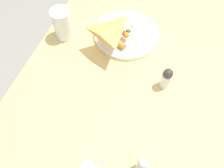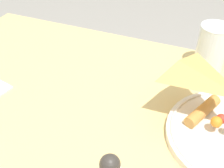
{
  "view_description": "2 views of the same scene",
  "coord_description": "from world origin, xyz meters",
  "px_view_note": "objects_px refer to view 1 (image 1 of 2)",
  "views": [
    {
      "loc": [
        -0.44,
        -0.09,
        1.42
      ],
      "look_at": [
        -0.11,
        0.02,
        0.83
      ],
      "focal_mm": 35.0,
      "sensor_mm": 36.0,
      "label": 1
    },
    {
      "loc": [
        0.07,
        -0.37,
        1.19
      ],
      "look_at": [
        -0.09,
        0.04,
        0.84
      ],
      "focal_mm": 45.0,
      "sensor_mm": 36.0,
      "label": 2
    }
  ],
  "objects_px": {
    "salt_shaker": "(142,165)",
    "pepper_shaker": "(166,78)",
    "plate_pizza": "(126,33)",
    "milk_glass": "(63,24)",
    "dining_table": "(126,85)"
  },
  "relations": [
    {
      "from": "salt_shaker",
      "to": "pepper_shaker",
      "type": "distance_m",
      "value": 0.29
    },
    {
      "from": "milk_glass",
      "to": "salt_shaker",
      "type": "bearing_deg",
      "value": -133.01
    },
    {
      "from": "plate_pizza",
      "to": "salt_shaker",
      "type": "xyz_separation_m",
      "value": [
        -0.46,
        -0.19,
        0.03
      ]
    },
    {
      "from": "dining_table",
      "to": "salt_shaker",
      "type": "height_order",
      "value": "salt_shaker"
    },
    {
      "from": "dining_table",
      "to": "milk_glass",
      "type": "bearing_deg",
      "value": 75.41
    },
    {
      "from": "dining_table",
      "to": "milk_glass",
      "type": "height_order",
      "value": "milk_glass"
    },
    {
      "from": "plate_pizza",
      "to": "milk_glass",
      "type": "height_order",
      "value": "milk_glass"
    },
    {
      "from": "milk_glass",
      "to": "pepper_shaker",
      "type": "relative_size",
      "value": 1.35
    },
    {
      "from": "milk_glass",
      "to": "dining_table",
      "type": "bearing_deg",
      "value": -104.59
    },
    {
      "from": "plate_pizza",
      "to": "salt_shaker",
      "type": "relative_size",
      "value": 2.92
    },
    {
      "from": "dining_table",
      "to": "milk_glass",
      "type": "relative_size",
      "value": 10.46
    },
    {
      "from": "plate_pizza",
      "to": "pepper_shaker",
      "type": "xyz_separation_m",
      "value": [
        -0.17,
        -0.19,
        0.03
      ]
    },
    {
      "from": "salt_shaker",
      "to": "pepper_shaker",
      "type": "relative_size",
      "value": 0.99
    },
    {
      "from": "dining_table",
      "to": "pepper_shaker",
      "type": "relative_size",
      "value": 14.16
    },
    {
      "from": "plate_pizza",
      "to": "milk_glass",
      "type": "bearing_deg",
      "value": 108.34
    }
  ]
}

